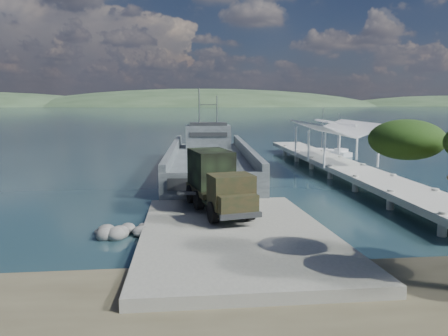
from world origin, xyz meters
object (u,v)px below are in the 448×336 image
Objects in this scene: pier at (337,158)px; military_truck at (217,182)px; sailboat_far at (338,153)px; soldier at (221,210)px; landing_craft at (210,164)px; sailboat_near at (322,154)px.

military_truck is at bearing -130.97° from pier.
sailboat_far is at bearing 45.27° from military_truck.
pier is 20.75m from military_truck.
military_truck is 3.56m from soldier.
landing_craft is 3.97× the size of military_truck.
military_truck is (-0.87, -18.43, 1.54)m from landing_craft.
sailboat_far is (5.55, 14.45, -1.29)m from pier.
military_truck is 35.74m from sailboat_far.
pier is at bearing -89.82° from sailboat_near.
sailboat_near is 1.14× the size of sailboat_far.
soldier is 0.29× the size of sailboat_far.
sailboat_near is (15.70, 10.77, -0.43)m from landing_craft.
pier is 13.05m from landing_craft.
sailboat_far is at bearing 68.99° from pier.
landing_craft is 21.87m from soldier.
sailboat_near is (2.97, 13.54, -1.24)m from pier.
landing_craft is 19.48× the size of soldier.
soldier is (-13.69, -19.07, -0.26)m from pier.
pier is at bearing 36.76° from military_truck.
pier is 1.34× the size of landing_craft.
sailboat_near is at bearing 37.15° from landing_craft.
military_truck is 4.91× the size of soldier.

